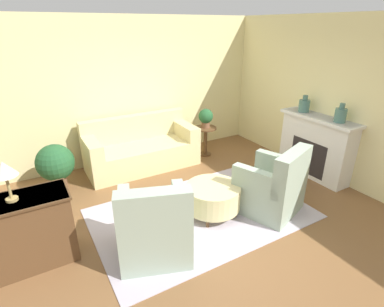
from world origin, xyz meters
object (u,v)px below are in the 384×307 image
table_lamp (4,171)px  couch (141,149)px  armchair_left (154,228)px  vase_mantel_near (304,105)px  dresser (21,232)px  ottoman_table (213,197)px  side_table (205,137)px  vase_mantel_far (341,115)px  potted_plant_floor (55,164)px  potted_plant_on_side_table (206,117)px  armchair_right (273,188)px

table_lamp → couch: bearing=40.7°
armchair_left → vase_mantel_near: vase_mantel_near is taller
dresser → couch: bearing=40.7°
ottoman_table → side_table: size_ratio=1.29×
couch → vase_mantel_near: size_ratio=6.98×
vase_mantel_far → ottoman_table: bearing=174.2°
vase_mantel_near → potted_plant_floor: size_ratio=0.38×
side_table → vase_mantel_near: bearing=-49.3°
dresser → potted_plant_floor: (0.59, 1.72, 0.02)m
armchair_left → table_lamp: (-1.36, 0.62, 0.84)m
armchair_left → potted_plant_floor: 2.46m
potted_plant_on_side_table → vase_mantel_far: bearing=-60.5°
vase_mantel_near → table_lamp: 4.78m
ottoman_table → dresser: bearing=174.4°
vase_mantel_far → armchair_left: bearing=-177.6°
side_table → vase_mantel_far: 2.63m
vase_mantel_far → side_table: bearing=119.5°
armchair_right → vase_mantel_far: (1.51, 0.14, 0.87)m
armchair_left → side_table: bearing=46.5°
couch → side_table: couch is taller
couch → armchair_left: 2.59m
ottoman_table → table_lamp: size_ratio=1.76×
potted_plant_on_side_table → armchair_right: bearing=-97.1°
vase_mantel_near → potted_plant_floor: bearing=160.9°
potted_plant_floor → table_lamp: table_lamp is taller
table_lamp → side_table: bearing=25.5°
potted_plant_on_side_table → potted_plant_floor: 2.99m
table_lamp → armchair_right: bearing=-10.7°
dresser → vase_mantel_near: size_ratio=3.71×
side_table → armchair_right: bearing=-97.1°
armchair_left → table_lamp: table_lamp is taller
couch → dresser: couch is taller
armchair_right → armchair_left: bearing=180.0°
armchair_left → armchair_right: size_ratio=1.00×
vase_mantel_near → potted_plant_on_side_table: 1.92m
dresser → vase_mantel_near: 4.85m
vase_mantel_near → couch: bearing=148.9°
armchair_right → dresser: 3.32m
armchair_right → vase_mantel_near: (1.51, 0.89, 0.86)m
ottoman_table → vase_mantel_near: 2.57m
vase_mantel_near → vase_mantel_far: (0.00, -0.74, 0.00)m
side_table → vase_mantel_far: size_ratio=1.98×
potted_plant_on_side_table → potted_plant_floor: bearing=179.4°
armchair_left → potted_plant_floor: bearing=108.4°
ottoman_table → side_table: (1.10, 1.93, 0.12)m
vase_mantel_near → potted_plant_on_side_table: vase_mantel_near is taller
table_lamp → potted_plant_on_side_table: bearing=25.5°
armchair_left → table_lamp: size_ratio=2.28×
couch → armchair_right: (1.11, -2.47, 0.04)m
side_table → table_lamp: (-3.55, -1.69, 0.82)m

